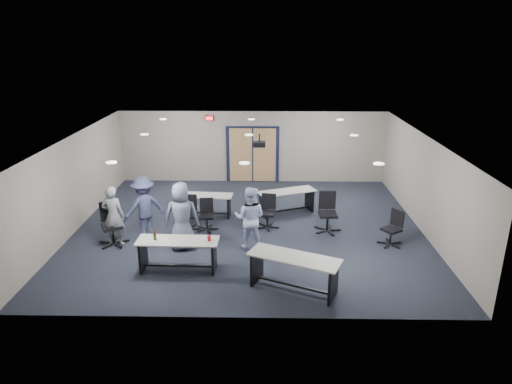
{
  "coord_description": "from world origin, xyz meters",
  "views": [
    {
      "loc": [
        0.44,
        -12.33,
        5.41
      ],
      "look_at": [
        0.22,
        -0.3,
        1.22
      ],
      "focal_mm": 32.0,
      "sensor_mm": 36.0,
      "label": 1
    }
  ],
  "objects_px": {
    "person_gray": "(113,216)",
    "person_back": "(144,207)",
    "person_plaid": "(182,216)",
    "person_lightblue": "(250,218)",
    "table_back_left": "(205,201)",
    "chair_back_b": "(207,215)",
    "chair_back_a": "(188,214)",
    "chair_loose_right": "(391,228)",
    "chair_loose_left": "(112,225)",
    "chair_back_c": "(268,212)",
    "table_front_left": "(178,249)",
    "table_back_right": "(287,198)",
    "table_front_right": "(294,267)",
    "chair_back_d": "(328,213)"
  },
  "relations": [
    {
      "from": "person_gray",
      "to": "table_front_left",
      "type": "bearing_deg",
      "value": 151.83
    },
    {
      "from": "table_front_right",
      "to": "person_lightblue",
      "type": "height_order",
      "value": "person_lightblue"
    },
    {
      "from": "table_back_right",
      "to": "chair_back_c",
      "type": "distance_m",
      "value": 1.35
    },
    {
      "from": "chair_back_b",
      "to": "person_gray",
      "type": "distance_m",
      "value": 2.58
    },
    {
      "from": "table_front_left",
      "to": "chair_loose_right",
      "type": "bearing_deg",
      "value": 16.65
    },
    {
      "from": "chair_back_a",
      "to": "person_gray",
      "type": "distance_m",
      "value": 2.11
    },
    {
      "from": "table_back_left",
      "to": "person_back",
      "type": "height_order",
      "value": "person_back"
    },
    {
      "from": "table_front_left",
      "to": "table_back_right",
      "type": "relative_size",
      "value": 1.02
    },
    {
      "from": "table_back_left",
      "to": "chair_back_c",
      "type": "xyz_separation_m",
      "value": [
        1.94,
        -0.92,
        0.03
      ]
    },
    {
      "from": "table_back_right",
      "to": "chair_back_a",
      "type": "distance_m",
      "value": 3.21
    },
    {
      "from": "table_back_right",
      "to": "chair_loose_left",
      "type": "distance_m",
      "value": 5.35
    },
    {
      "from": "chair_back_c",
      "to": "chair_back_b",
      "type": "bearing_deg",
      "value": -163.3
    },
    {
      "from": "table_front_right",
      "to": "chair_loose_right",
      "type": "distance_m",
      "value": 3.61
    },
    {
      "from": "table_back_left",
      "to": "chair_back_b",
      "type": "distance_m",
      "value": 1.13
    },
    {
      "from": "chair_back_d",
      "to": "person_plaid",
      "type": "bearing_deg",
      "value": -164.22
    },
    {
      "from": "table_back_left",
      "to": "person_back",
      "type": "xyz_separation_m",
      "value": [
        -1.48,
        -1.56,
        0.4
      ]
    },
    {
      "from": "person_lightblue",
      "to": "chair_back_c",
      "type": "bearing_deg",
      "value": -99.97
    },
    {
      "from": "table_front_right",
      "to": "table_back_left",
      "type": "bearing_deg",
      "value": 144.09
    },
    {
      "from": "chair_back_c",
      "to": "chair_loose_right",
      "type": "relative_size",
      "value": 1.03
    },
    {
      "from": "person_lightblue",
      "to": "table_front_right",
      "type": "bearing_deg",
      "value": 125.8
    },
    {
      "from": "person_gray",
      "to": "table_back_right",
      "type": "bearing_deg",
      "value": -146.44
    },
    {
      "from": "table_front_left",
      "to": "table_front_right",
      "type": "relative_size",
      "value": 0.92
    },
    {
      "from": "person_gray",
      "to": "person_back",
      "type": "distance_m",
      "value": 0.88
    },
    {
      "from": "chair_back_a",
      "to": "person_plaid",
      "type": "xyz_separation_m",
      "value": [
        0.04,
        -1.2,
        0.4
      ]
    },
    {
      "from": "table_back_right",
      "to": "person_plaid",
      "type": "relative_size",
      "value": 1.05
    },
    {
      "from": "chair_loose_left",
      "to": "person_back",
      "type": "height_order",
      "value": "person_back"
    },
    {
      "from": "table_front_left",
      "to": "person_gray",
      "type": "bearing_deg",
      "value": 146.75
    },
    {
      "from": "chair_back_a",
      "to": "person_back",
      "type": "xyz_separation_m",
      "value": [
        -1.14,
        -0.45,
        0.36
      ]
    },
    {
      "from": "chair_back_c",
      "to": "person_gray",
      "type": "relative_size",
      "value": 0.6
    },
    {
      "from": "table_back_left",
      "to": "chair_back_a",
      "type": "relative_size",
      "value": 1.7
    },
    {
      "from": "chair_loose_left",
      "to": "person_gray",
      "type": "height_order",
      "value": "person_gray"
    },
    {
      "from": "chair_back_b",
      "to": "person_back",
      "type": "height_order",
      "value": "person_back"
    },
    {
      "from": "chair_loose_left",
      "to": "person_plaid",
      "type": "distance_m",
      "value": 1.96
    },
    {
      "from": "chair_back_a",
      "to": "chair_loose_right",
      "type": "relative_size",
      "value": 1.05
    },
    {
      "from": "chair_loose_right",
      "to": "chair_back_b",
      "type": "bearing_deg",
      "value": -135.6
    },
    {
      "from": "chair_back_c",
      "to": "person_plaid",
      "type": "distance_m",
      "value": 2.67
    },
    {
      "from": "table_front_left",
      "to": "chair_back_c",
      "type": "bearing_deg",
      "value": 51.51
    },
    {
      "from": "chair_loose_left",
      "to": "chair_loose_right",
      "type": "xyz_separation_m",
      "value": [
        7.48,
        0.11,
        -0.1
      ]
    },
    {
      "from": "table_front_left",
      "to": "person_plaid",
      "type": "bearing_deg",
      "value": 96.21
    },
    {
      "from": "person_gray",
      "to": "chair_back_a",
      "type": "bearing_deg",
      "value": -144.44
    },
    {
      "from": "table_front_right",
      "to": "table_back_left",
      "type": "height_order",
      "value": "table_front_right"
    },
    {
      "from": "table_back_right",
      "to": "chair_loose_right",
      "type": "relative_size",
      "value": 1.97
    },
    {
      "from": "person_plaid",
      "to": "person_lightblue",
      "type": "distance_m",
      "value": 1.77
    },
    {
      "from": "chair_back_c",
      "to": "chair_loose_right",
      "type": "distance_m",
      "value": 3.48
    },
    {
      "from": "table_back_left",
      "to": "table_back_right",
      "type": "bearing_deg",
      "value": 9.96
    },
    {
      "from": "chair_back_b",
      "to": "chair_back_d",
      "type": "relative_size",
      "value": 0.8
    },
    {
      "from": "chair_loose_right",
      "to": "person_plaid",
      "type": "height_order",
      "value": "person_plaid"
    },
    {
      "from": "table_back_right",
      "to": "table_front_right",
      "type": "bearing_deg",
      "value": -112.32
    },
    {
      "from": "chair_loose_left",
      "to": "person_plaid",
      "type": "height_order",
      "value": "person_plaid"
    },
    {
      "from": "table_front_left",
      "to": "chair_back_c",
      "type": "height_order",
      "value": "table_front_left"
    }
  ]
}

